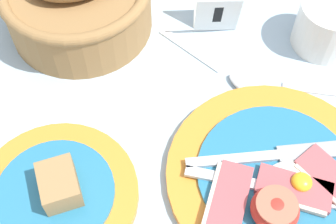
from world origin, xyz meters
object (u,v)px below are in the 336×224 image
(breakfast_plate, at_px, (276,179))
(teaspoon_by_saucer, at_px, (234,78))
(number_card, at_px, (217,9))
(bread_plate, at_px, (56,194))
(bread_basket, at_px, (78,0))
(sugar_cup, at_px, (328,24))

(breakfast_plate, height_order, teaspoon_by_saucer, breakfast_plate)
(number_card, relative_size, teaspoon_by_saucer, 0.47)
(number_card, xyz_separation_m, teaspoon_by_saucer, (0.02, -0.09, -0.03))
(breakfast_plate, xyz_separation_m, bread_plate, (-0.25, -0.02, -0.00))
(bread_plate, relative_size, bread_basket, 0.90)
(bread_plate, relative_size, teaspoon_by_saucer, 1.19)
(sugar_cup, distance_m, number_card, 0.15)
(bread_basket, distance_m, number_card, 0.19)
(bread_plate, xyz_separation_m, sugar_cup, (0.34, 0.24, 0.03))
(bread_basket, bearing_deg, breakfast_plate, -44.60)
(bread_plate, xyz_separation_m, number_card, (0.19, 0.26, 0.03))
(breakfast_plate, height_order, number_card, number_card)
(bread_basket, bearing_deg, sugar_cup, -4.79)
(breakfast_plate, xyz_separation_m, number_card, (-0.06, 0.24, 0.03))
(breakfast_plate, height_order, sugar_cup, sugar_cup)
(number_card, bearing_deg, breakfast_plate, -79.49)
(breakfast_plate, xyz_separation_m, bread_basket, (-0.25, 0.25, 0.04))
(bread_basket, relative_size, number_card, 2.80)
(sugar_cup, bearing_deg, number_card, 170.81)
(breakfast_plate, xyz_separation_m, teaspoon_by_saucer, (-0.04, 0.15, -0.01))
(bread_basket, xyz_separation_m, number_card, (0.19, -0.00, -0.01))
(breakfast_plate, height_order, bread_basket, bread_basket)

